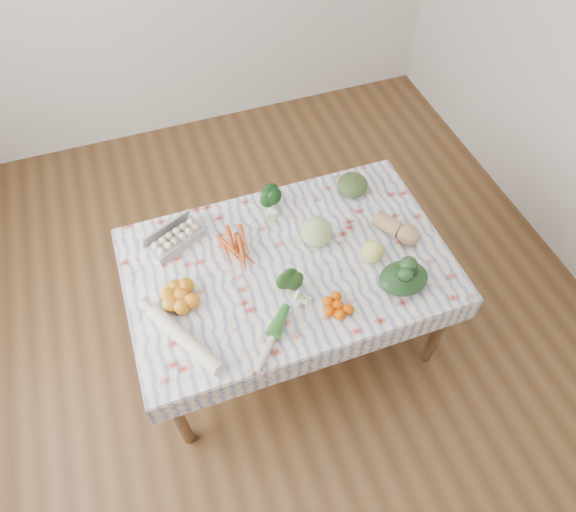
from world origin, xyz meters
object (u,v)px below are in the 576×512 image
(dining_table, at_px, (288,272))
(grapefruit, at_px, (373,251))
(butternut_squash, at_px, (398,228))
(cabbage, at_px, (316,232))
(egg_carton, at_px, (177,240))
(kabocha_squash, at_px, (352,185))

(dining_table, relative_size, grapefruit, 13.44)
(butternut_squash, height_order, grapefruit, grapefruit)
(cabbage, bearing_deg, dining_table, -156.48)
(cabbage, bearing_deg, grapefruit, -40.68)
(egg_carton, bearing_deg, cabbage, -42.78)
(egg_carton, xyz_separation_m, cabbage, (0.70, -0.23, 0.04))
(egg_carton, height_order, butternut_squash, butternut_squash)
(dining_table, relative_size, butternut_squash, 6.36)
(grapefruit, bearing_deg, egg_carton, 155.43)
(kabocha_squash, relative_size, grapefruit, 1.46)
(egg_carton, relative_size, butternut_squash, 1.17)
(kabocha_squash, bearing_deg, dining_table, -145.39)
(egg_carton, height_order, kabocha_squash, kabocha_squash)
(dining_table, distance_m, cabbage, 0.26)
(dining_table, xyz_separation_m, egg_carton, (-0.51, 0.31, 0.12))
(dining_table, relative_size, cabbage, 9.76)
(egg_carton, relative_size, kabocha_squash, 1.69)
(kabocha_squash, relative_size, butternut_squash, 0.69)
(butternut_squash, xyz_separation_m, grapefruit, (-0.19, -0.10, 0.00))
(egg_carton, bearing_deg, kabocha_squash, -22.18)
(cabbage, distance_m, butternut_squash, 0.44)
(cabbage, xyz_separation_m, butternut_squash, (0.42, -0.10, -0.02))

